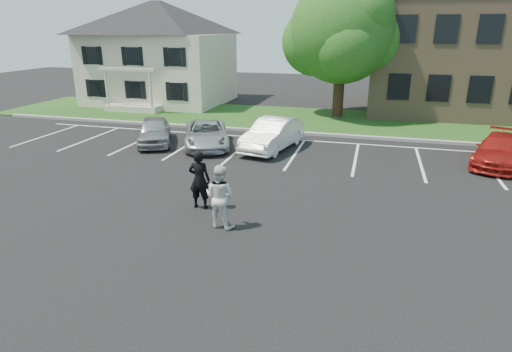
{
  "coord_description": "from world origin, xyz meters",
  "views": [
    {
      "loc": [
        3.37,
        -11.25,
        5.66
      ],
      "look_at": [
        0.0,
        1.0,
        1.25
      ],
      "focal_mm": 30.0,
      "sensor_mm": 36.0,
      "label": 1
    }
  ],
  "objects": [
    {
      "name": "car_silver_minivan",
      "position": [
        -4.56,
        8.2,
        0.63
      ],
      "size": [
        3.68,
        4.97,
        1.26
      ],
      "primitive_type": "imported",
      "rotation": [
        0.0,
        0.0,
        0.4
      ],
      "color": "#B4B6BC",
      "rests_on": "ground"
    },
    {
      "name": "ground_plane",
      "position": [
        0.0,
        0.0,
        0.0
      ],
      "size": [
        90.0,
        90.0,
        0.0
      ],
      "primitive_type": "plane",
      "color": "black",
      "rests_on": "ground"
    },
    {
      "name": "car_red_compact",
      "position": [
        8.83,
        8.72,
        0.65
      ],
      "size": [
        3.22,
        4.8,
        1.29
      ],
      "primitive_type": "imported",
      "rotation": [
        0.0,
        0.0,
        -0.35
      ],
      "color": "maroon",
      "rests_on": "ground"
    },
    {
      "name": "man_black_suit",
      "position": [
        -1.89,
        0.91,
        0.98
      ],
      "size": [
        0.74,
        0.52,
        1.96
      ],
      "primitive_type": "imported",
      "rotation": [
        0.0,
        0.0,
        3.21
      ],
      "color": "black",
      "rests_on": "ground"
    },
    {
      "name": "man_white_shirt",
      "position": [
        -0.76,
        -0.25,
        0.96
      ],
      "size": [
        1.06,
        0.9,
        1.93
      ],
      "primitive_type": "imported",
      "rotation": [
        0.0,
        0.0,
        2.95
      ],
      "color": "silver",
      "rests_on": "ground"
    },
    {
      "name": "grass_strip",
      "position": [
        0.0,
        16.0,
        0.04
      ],
      "size": [
        44.0,
        8.0,
        0.08
      ],
      "primitive_type": "cube",
      "color": "#1E4012",
      "rests_on": "ground"
    },
    {
      "name": "tree",
      "position": [
        1.17,
        17.65,
        5.35
      ],
      "size": [
        7.8,
        7.2,
        8.8
      ],
      "color": "black",
      "rests_on": "ground"
    },
    {
      "name": "stall_lines",
      "position": [
        1.4,
        8.95,
        0.01
      ],
      "size": [
        34.0,
        5.36,
        0.01
      ],
      "color": "silver",
      "rests_on": "ground"
    },
    {
      "name": "car_silver_west",
      "position": [
        -7.35,
        8.03,
        0.67
      ],
      "size": [
        3.14,
        4.26,
        1.35
      ],
      "primitive_type": "imported",
      "rotation": [
        0.0,
        0.0,
        0.44
      ],
      "color": "#A6A6AB",
      "rests_on": "ground"
    },
    {
      "name": "car_white_sedan",
      "position": [
        -1.25,
        8.58,
        0.74
      ],
      "size": [
        2.47,
        4.75,
        1.49
      ],
      "primitive_type": "imported",
      "rotation": [
        0.0,
        0.0,
        -0.21
      ],
      "color": "white",
      "rests_on": "ground"
    },
    {
      "name": "house",
      "position": [
        -13.0,
        19.97,
        3.83
      ],
      "size": [
        10.3,
        9.22,
        7.6
      ],
      "color": "beige",
      "rests_on": "ground"
    },
    {
      "name": "curb",
      "position": [
        0.0,
        12.0,
        0.07
      ],
      "size": [
        40.0,
        0.3,
        0.15
      ],
      "primitive_type": "cube",
      "color": "gray",
      "rests_on": "ground"
    }
  ]
}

